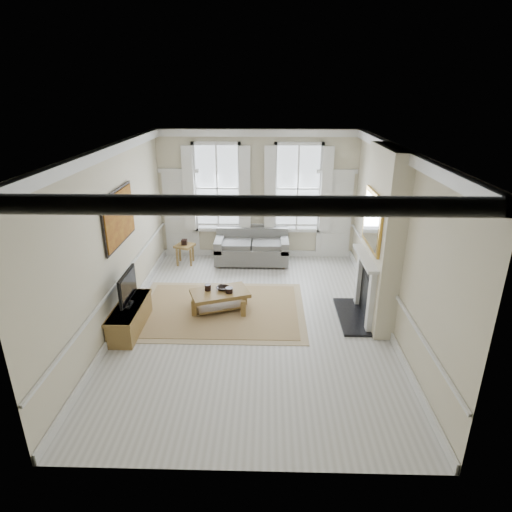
{
  "coord_description": "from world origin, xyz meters",
  "views": [
    {
      "loc": [
        0.26,
        -7.47,
        4.34
      ],
      "look_at": [
        0.05,
        0.37,
        1.25
      ],
      "focal_mm": 30.0,
      "sensor_mm": 36.0,
      "label": 1
    }
  ],
  "objects_px": {
    "sofa": "(252,249)",
    "coffee_table": "(220,295)",
    "tv_stand": "(130,317)",
    "side_table": "(185,248)"
  },
  "relations": [
    {
      "from": "sofa",
      "to": "coffee_table",
      "type": "xyz_separation_m",
      "value": [
        -0.57,
        -2.68,
        -0.01
      ]
    },
    {
      "from": "coffee_table",
      "to": "tv_stand",
      "type": "xyz_separation_m",
      "value": [
        -1.64,
        -0.8,
        -0.1
      ]
    },
    {
      "from": "sofa",
      "to": "coffee_table",
      "type": "relative_size",
      "value": 1.45
    },
    {
      "from": "side_table",
      "to": "tv_stand",
      "type": "bearing_deg",
      "value": -97.68
    },
    {
      "from": "sofa",
      "to": "tv_stand",
      "type": "bearing_deg",
      "value": -122.37
    },
    {
      "from": "tv_stand",
      "to": "sofa",
      "type": "bearing_deg",
      "value": 57.63
    },
    {
      "from": "coffee_table",
      "to": "tv_stand",
      "type": "height_order",
      "value": "tv_stand"
    },
    {
      "from": "side_table",
      "to": "coffee_table",
      "type": "xyz_separation_m",
      "value": [
        1.19,
        -2.54,
        -0.07
      ]
    },
    {
      "from": "coffee_table",
      "to": "tv_stand",
      "type": "relative_size",
      "value": 0.92
    },
    {
      "from": "side_table",
      "to": "coffee_table",
      "type": "distance_m",
      "value": 2.8
    }
  ]
}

